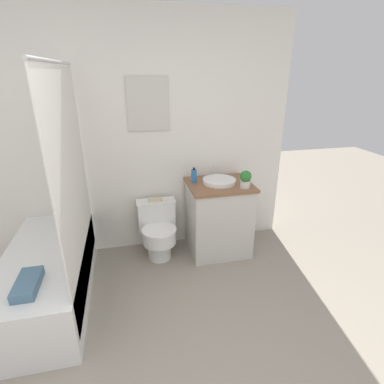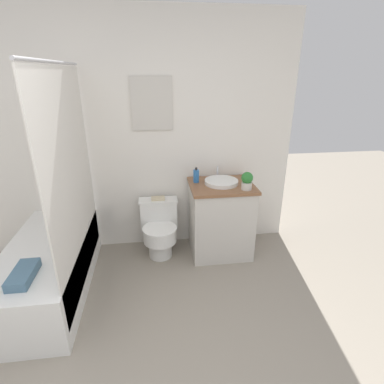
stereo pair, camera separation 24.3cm
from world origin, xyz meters
name	(u,v)px [view 2 (the right image)]	position (x,y,z in m)	size (l,w,h in m)	color
wall_back	(139,138)	(0.00, 2.29, 1.26)	(3.36, 0.07, 2.50)	white
shower_area	(50,264)	(-0.83, 1.51, 0.29)	(0.67, 1.51, 1.98)	white
toilet	(160,229)	(0.17, 2.01, 0.31)	(0.42, 0.50, 0.60)	white
vanity	(220,219)	(0.84, 1.97, 0.41)	(0.67, 0.57, 0.81)	beige
sink	(221,182)	(0.84, 1.99, 0.83)	(0.35, 0.39, 0.13)	white
soap_bottle	(196,176)	(0.58, 2.07, 0.88)	(0.06, 0.06, 0.16)	#2D6BB2
potted_plant	(247,181)	(1.05, 1.79, 0.90)	(0.12, 0.12, 0.18)	beige
book_on_tank	(158,198)	(0.17, 2.13, 0.62)	(0.15, 0.10, 0.02)	beige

